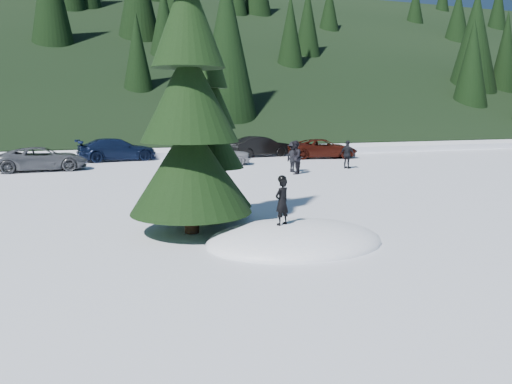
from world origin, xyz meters
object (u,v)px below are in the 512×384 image
object	(u,v)px
adult_0	(295,157)
car_3	(117,150)
adult_1	(347,155)
car_2	(42,159)
spruce_tall	(189,106)
car_4	(218,154)
car_6	(323,149)
child_skier	(282,202)
car_5	(261,146)
adult_2	(293,157)
spruce_short	(214,149)

from	to	relation	value
adult_0	car_3	world-z (taller)	adult_0
adult_1	car_2	size ratio (longest dim) A/B	0.34
spruce_tall	car_4	bearing A→B (deg)	72.51
car_2	car_4	xyz separation A→B (m)	(9.66, -0.27, 0.02)
adult_1	car_6	world-z (taller)	adult_1
spruce_tall	adult_0	size ratio (longest dim) A/B	5.05
car_3	car_6	size ratio (longest dim) A/B	1.07
child_skier	car_5	distance (m)	23.07
adult_1	car_4	bearing A→B (deg)	26.94
adult_2	car_4	xyz separation A→B (m)	(-2.79, 4.82, -0.14)
spruce_tall	child_skier	world-z (taller)	spruce_tall
adult_2	car_5	xyz separation A→B (m)	(1.43, 8.90, -0.10)
car_5	spruce_short	bearing A→B (deg)	149.04
adult_0	car_5	distance (m)	9.82
spruce_short	car_3	world-z (taller)	spruce_short
child_skier	adult_2	size ratio (longest dim) A/B	0.71
child_skier	adult_0	world-z (taller)	adult_0
car_3	car_5	size ratio (longest dim) A/B	1.16
adult_2	car_4	world-z (taller)	adult_2
adult_2	car_2	distance (m)	13.45
car_5	spruce_tall	bearing A→B (deg)	148.14
adult_0	car_6	world-z (taller)	adult_0
child_skier	car_4	size ratio (longest dim) A/B	0.29
spruce_tall	adult_1	distance (m)	16.41
spruce_short	adult_0	size ratio (longest dim) A/B	3.15
adult_0	car_2	distance (m)	13.53
adult_1	car_3	bearing A→B (deg)	25.00
child_skier	car_6	bearing A→B (deg)	-144.20
car_6	car_3	bearing A→B (deg)	89.28
car_2	car_3	distance (m)	5.86
spruce_short	adult_2	distance (m)	11.94
car_5	car_6	world-z (taller)	car_5
car_5	car_6	xyz separation A→B (m)	(3.58, -2.42, -0.06)
adult_2	car_4	bearing A→B (deg)	15.62
child_skier	car_4	bearing A→B (deg)	-124.90
car_5	car_6	bearing A→B (deg)	-131.14
car_4	car_6	xyz separation A→B (m)	(7.79, 1.66, -0.02)
car_3	car_6	world-z (taller)	car_3
child_skier	car_4	xyz separation A→B (m)	(3.19, 17.77, -0.38)
spruce_tall	car_4	size ratio (longest dim) A/B	2.20
adult_2	car_3	bearing A→B (deg)	27.56
child_skier	adult_0	distance (m)	13.45
spruce_short	adult_0	xyz separation A→B (m)	(6.55, 8.95, -1.25)
car_4	child_skier	bearing A→B (deg)	-176.14
car_5	car_3	bearing A→B (deg)	81.11
spruce_tall	spruce_short	world-z (taller)	spruce_tall
adult_2	car_6	xyz separation A→B (m)	(5.01, 6.49, -0.16)
adult_0	adult_1	xyz separation A→B (m)	(3.75, 1.27, -0.07)
car_4	car_5	distance (m)	5.87
spruce_short	car_6	distance (m)	20.11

